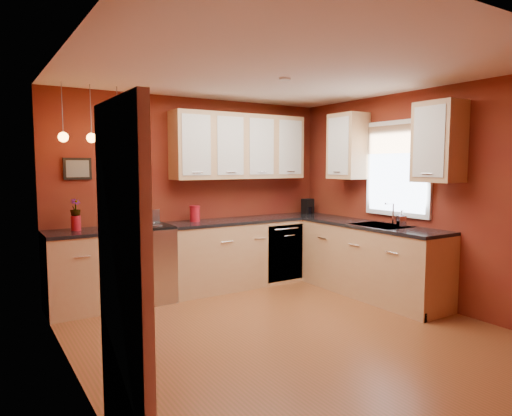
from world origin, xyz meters
TOP-DOWN VIEW (x-y plane):
  - floor at (0.00, 0.00)m, footprint 4.20×4.20m
  - ceiling at (0.00, 0.00)m, footprint 4.00×4.20m
  - wall_back at (0.00, 2.10)m, footprint 4.00×0.02m
  - wall_front at (0.00, -2.10)m, footprint 4.00×0.02m
  - wall_left at (-2.00, 0.00)m, footprint 0.02×4.20m
  - wall_right at (2.00, 0.00)m, footprint 0.02×4.20m
  - base_cabinets_back_left at (-1.65, 1.80)m, footprint 0.70×0.60m
  - base_cabinets_back_right at (0.73, 1.80)m, footprint 2.54×0.60m
  - base_cabinets_right at (1.70, 0.45)m, footprint 0.60×2.10m
  - counter_back_left at (-1.65, 1.80)m, footprint 0.70×0.62m
  - counter_back_right at (0.73, 1.80)m, footprint 2.54×0.62m
  - counter_right at (1.70, 0.45)m, footprint 0.62×2.10m
  - gas_range at (-0.92, 1.80)m, footprint 0.76×0.64m
  - dishwasher_front at (1.10, 1.51)m, footprint 0.60×0.02m
  - sink at (1.70, 0.30)m, footprint 0.50×0.70m
  - window at (1.97, 0.30)m, footprint 0.06×1.02m
  - door_left_wall at (-1.97, -1.20)m, footprint 0.12×0.82m
  - upper_cabinets_back at (0.60, 1.93)m, footprint 2.00×0.35m
  - upper_cabinets_right at (1.82, 0.32)m, footprint 0.35×1.95m
  - wall_picture at (-1.55, 2.08)m, footprint 0.32×0.03m
  - pendant_lights at (-1.45, 1.75)m, footprint 0.71×0.11m
  - red_canister at (-0.12, 1.88)m, footprint 0.14×0.14m
  - red_vase at (-1.63, 1.86)m, footprint 0.11×0.11m
  - flowers at (-1.63, 1.86)m, footprint 0.16×0.16m
  - coffee_maker at (1.78, 1.86)m, footprint 0.17×0.17m
  - soap_pump at (1.81, 0.07)m, footprint 0.12×0.12m
  - dish_towel at (-1.02, 1.47)m, footprint 0.23×0.02m

SIDE VIEW (x-z plane):
  - floor at x=0.00m, z-range 0.00..0.00m
  - base_cabinets_back_left at x=-1.65m, z-range 0.00..0.90m
  - base_cabinets_back_right at x=0.73m, z-range 0.00..0.90m
  - base_cabinets_right at x=1.70m, z-range 0.00..0.90m
  - dishwasher_front at x=1.10m, z-range 0.05..0.85m
  - gas_range at x=-0.92m, z-range -0.07..1.04m
  - dish_towel at x=-1.02m, z-range 0.36..0.68m
  - sink at x=1.70m, z-range 0.75..1.08m
  - counter_back_left at x=-1.65m, z-range 0.90..0.94m
  - counter_back_right at x=0.73m, z-range 0.90..0.94m
  - counter_right at x=1.70m, z-range 0.90..0.94m
  - door_left_wall at x=-1.97m, z-range 0.00..2.05m
  - red_vase at x=-1.63m, z-range 0.94..1.11m
  - soap_pump at x=1.81m, z-range 0.94..1.14m
  - coffee_maker at x=1.78m, z-range 0.93..1.16m
  - red_canister at x=-0.12m, z-range 0.94..1.16m
  - flowers at x=-1.63m, z-range 1.09..1.31m
  - wall_back at x=0.00m, z-range 0.00..2.60m
  - wall_front at x=0.00m, z-range 0.00..2.60m
  - wall_left at x=-2.00m, z-range 0.00..2.60m
  - wall_right at x=2.00m, z-range 0.00..2.60m
  - wall_picture at x=-1.55m, z-range 1.52..1.78m
  - window at x=1.97m, z-range 1.08..2.30m
  - upper_cabinets_back at x=0.60m, z-range 1.50..2.40m
  - upper_cabinets_right at x=1.82m, z-range 1.50..2.40m
  - pendant_lights at x=-1.45m, z-range 1.68..2.34m
  - ceiling at x=0.00m, z-range 2.59..2.61m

